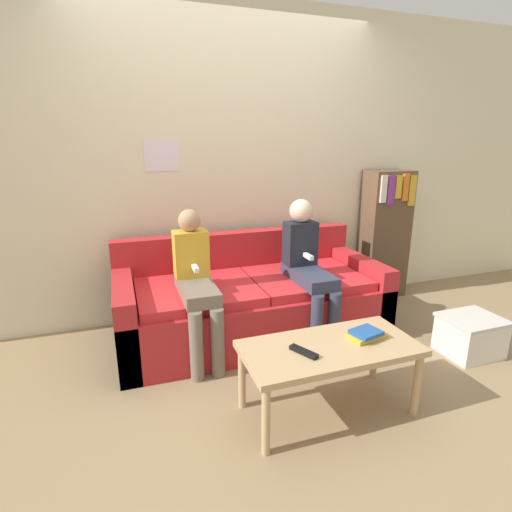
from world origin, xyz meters
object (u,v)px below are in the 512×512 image
Objects in this scene: person_left at (196,279)px; bookshelf at (384,234)px; storage_box at (470,335)px; tv_remote at (304,352)px; coffee_table at (330,353)px; person_right at (308,263)px; couch at (250,302)px.

bookshelf is at bearing 16.46° from person_left.
person_left is 2.60× the size of storage_box.
storage_box is at bearing -94.93° from bookshelf.
bookshelf is at bearing 16.65° from tv_remote.
coffee_table is 0.80× the size of bookshelf.
storage_box is at bearing -18.60° from person_left.
person_right reaches higher than tv_remote.
storage_box is (1.41, -0.85, -0.13)m from couch.
couch reaches higher than tv_remote.
bookshelf is (1.12, 0.58, 0.01)m from person_right.
person_right is 2.68× the size of storage_box.
storage_box is at bearing -16.35° from tv_remote.
coffee_table is 1.34m from storage_box.
couch is 1.12m from tv_remote.
person_right is 6.36× the size of tv_remote.
person_right is (0.39, -0.21, 0.34)m from couch.
person_right reaches higher than person_left.
couch is at bearing 152.28° from person_right.
person_right is 1.03m from tv_remote.
storage_box is at bearing -31.02° from couch.
couch is 0.61m from person_left.
person_left is at bearing -179.41° from person_right.
couch is 12.06× the size of tv_remote.
storage_box is at bearing 9.98° from coffee_table.
tv_remote is (-0.07, -1.11, 0.16)m from couch.
person_right is 1.26m from bookshelf.
coffee_table is 0.94× the size of person_left.
couch is at bearing 148.98° from storage_box.
person_left reaches higher than couch.
coffee_table is at bearing -108.27° from person_right.
coffee_table is 0.95m from person_right.
bookshelf is (1.51, 0.37, 0.36)m from couch.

